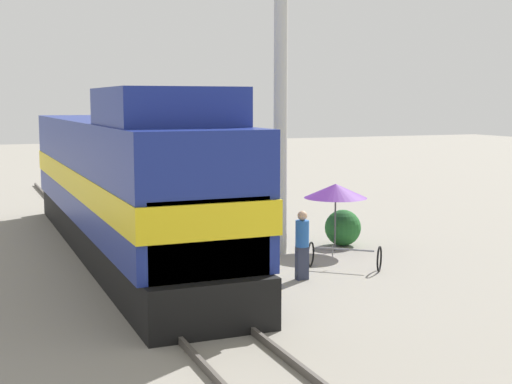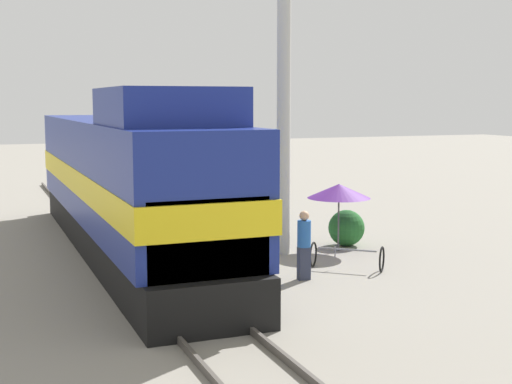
% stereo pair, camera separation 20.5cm
% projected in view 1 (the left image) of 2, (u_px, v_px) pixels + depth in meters
% --- Properties ---
extents(ground_plane, '(120.00, 120.00, 0.00)m').
position_uv_depth(ground_plane, '(146.00, 274.00, 18.44)').
color(ground_plane, gray).
extents(rail_near, '(0.08, 42.62, 0.15)m').
position_uv_depth(rail_near, '(118.00, 273.00, 18.16)').
color(rail_near, '#4C4742').
rests_on(rail_near, ground_plane).
extents(rail_far, '(0.08, 42.62, 0.15)m').
position_uv_depth(rail_far, '(172.00, 268.00, 18.70)').
color(rail_far, '#4C4742').
rests_on(rail_far, ground_plane).
extents(locomotive, '(2.91, 16.87, 4.73)m').
position_uv_depth(locomotive, '(124.00, 184.00, 20.39)').
color(locomotive, black).
rests_on(locomotive, ground_plane).
extents(utility_pole, '(1.80, 0.39, 10.43)m').
position_uv_depth(utility_pole, '(281.00, 71.00, 20.23)').
color(utility_pole, '#B2B2AD').
rests_on(utility_pole, ground_plane).
extents(vendor_umbrella, '(1.87, 1.87, 2.01)m').
position_uv_depth(vendor_umbrella, '(336.00, 191.00, 21.06)').
color(vendor_umbrella, '#4C4C4C').
rests_on(vendor_umbrella, ground_plane).
extents(billboard_sign, '(2.58, 0.12, 3.49)m').
position_uv_depth(billboard_sign, '(241.00, 154.00, 24.13)').
color(billboard_sign, '#595959').
rests_on(billboard_sign, ground_plane).
extents(shrub_cluster, '(1.12, 1.12, 1.12)m').
position_uv_depth(shrub_cluster, '(343.00, 228.00, 21.98)').
color(shrub_cluster, '#236028').
rests_on(shrub_cluster, ground_plane).
extents(person_bystander, '(0.34, 0.34, 1.74)m').
position_uv_depth(person_bystander, '(302.00, 242.00, 17.73)').
color(person_bystander, '#2D3347').
rests_on(person_bystander, ground_plane).
extents(bicycle, '(1.88, 1.75, 0.69)m').
position_uv_depth(bicycle, '(344.00, 256.00, 18.89)').
color(bicycle, black).
rests_on(bicycle, ground_plane).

